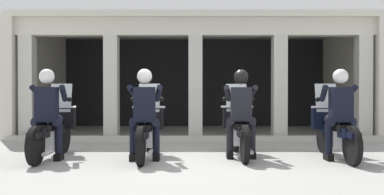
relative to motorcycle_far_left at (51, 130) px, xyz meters
name	(u,v)px	position (x,y,z in m)	size (l,w,h in m)	color
ground_plane	(192,139)	(2.54, 2.89, -0.50)	(80.00, 80.00, 0.00)	#999993
station_building	(193,65)	(2.59, 5.31, 1.54)	(9.68, 4.59, 3.23)	black
kerb_strip	(194,138)	(2.59, 2.53, -0.44)	(9.18, 0.24, 0.12)	#B7B5AD
motorcycle_far_left	(51,130)	(0.00, 0.00, 0.00)	(0.62, 2.04, 1.35)	black
police_officer_far_left	(46,106)	(0.00, -0.28, 0.44)	(0.63, 0.61, 1.58)	black
motorcycle_center_left	(145,130)	(1.69, -0.02, 0.00)	(0.62, 2.04, 1.35)	black
police_officer_center_left	(143,106)	(1.69, -0.30, 0.44)	(0.63, 0.61, 1.58)	black
motorcycle_center_right	(238,129)	(3.38, 0.21, 0.00)	(0.62, 2.04, 1.35)	black
police_officer_center_right	(239,106)	(3.38, -0.07, 0.44)	(0.63, 0.61, 1.58)	black
motorcycle_far_right	(333,130)	(5.07, 0.00, 0.00)	(0.62, 2.04, 1.35)	black
police_officer_far_right	(338,106)	(5.07, -0.29, 0.44)	(0.63, 0.61, 1.58)	black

